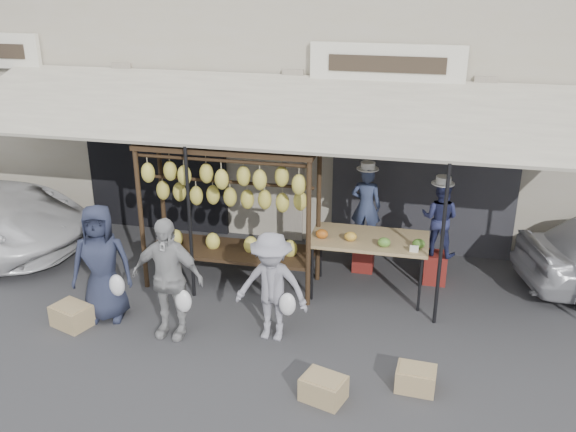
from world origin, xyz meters
The scene contains 15 objects.
ground_plane centered at (0.00, 0.00, 0.00)m, with size 90.00×90.00×0.00m, color #2D2D30.
shophouse centered at (0.00, 6.50, 3.65)m, with size 24.00×6.15×7.30m.
awning centered at (0.01, 2.28, 2.57)m, with size 10.00×2.35×2.92m.
banana_rack centered at (-0.55, 1.60, 1.57)m, with size 2.60×0.90×2.24m.
produce_table centered at (1.50, 1.77, 0.86)m, with size 1.70×0.90×1.04m.
vendor_left centered at (1.36, 2.55, 1.10)m, with size 0.46×0.31×1.27m, color navy.
vendor_right centered at (2.48, 2.38, 1.06)m, with size 0.57×0.44×1.16m, color navy.
customer_left centered at (-1.97, 0.31, 0.83)m, with size 0.82×0.53×1.67m, color #22273C.
customer_mid centered at (-0.93, 0.10, 0.83)m, with size 0.98×0.41×1.67m, color #9D9D9D.
customer_right centered at (0.40, 0.31, 0.75)m, with size 0.97×0.56×1.50m, color gray.
stool_left centered at (1.36, 2.55, 0.23)m, with size 0.33×0.33×0.46m, color maroon.
stool_right centered at (2.48, 2.38, 0.24)m, with size 0.34×0.34×0.48m, color maroon.
crate_near_a centered at (1.28, -0.81, 0.14)m, with size 0.47×0.36×0.28m, color tan.
crate_near_b centered at (2.30, -0.39, 0.14)m, with size 0.45×0.34×0.27m, color tan.
crate_far centered at (-2.33, 0.00, 0.15)m, with size 0.50×0.38×0.30m, color tan.
Camera 1 is at (2.20, -6.74, 4.70)m, focal length 40.00 mm.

